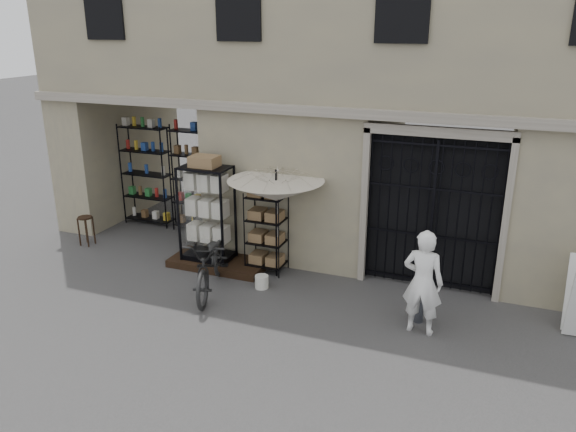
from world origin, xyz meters
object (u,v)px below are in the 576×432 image
at_px(market_umbrella, 276,185).
at_px(bicycle, 213,290).
at_px(wooden_stool, 86,230).
at_px(steel_bollard, 420,298).
at_px(display_cabinet, 207,218).
at_px(white_bucket, 262,282).
at_px(shopkeeper, 419,331).
at_px(wire_rack, 266,233).

height_order(market_umbrella, bicycle, market_umbrella).
xyz_separation_m(wooden_stool, steel_bollard, (7.55, -0.78, 0.09)).
bearing_deg(display_cabinet, white_bucket, -39.31).
xyz_separation_m(white_bucket, wooden_stool, (-4.57, 0.57, 0.23)).
relative_size(white_bucket, bicycle, 0.12).
height_order(bicycle, shopkeeper, bicycle).
bearing_deg(wire_rack, display_cabinet, -168.60).
bearing_deg(wire_rack, market_umbrella, -28.77).
xyz_separation_m(display_cabinet, wire_rack, (1.23, 0.17, -0.21)).
height_order(display_cabinet, white_bucket, display_cabinet).
relative_size(bicycle, steel_bollard, 2.41).
distance_m(display_cabinet, steel_bollard, 4.54).
distance_m(white_bucket, steel_bollard, 3.00).
xyz_separation_m(wire_rack, steel_bollard, (3.20, -0.97, -0.38)).
bearing_deg(market_umbrella, wooden_stool, -179.89).
distance_m(bicycle, wooden_stool, 3.91).
bearing_deg(shopkeeper, bicycle, 3.14).
height_order(display_cabinet, wire_rack, display_cabinet).
bearing_deg(steel_bollard, wire_rack, 163.10).
xyz_separation_m(market_umbrella, shopkeeper, (2.97, -1.11, -1.89)).
relative_size(display_cabinet, wire_rack, 1.26).
relative_size(white_bucket, steel_bollard, 0.29).
relative_size(bicycle, wooden_stool, 3.19).
height_order(wire_rack, steel_bollard, wire_rack).
bearing_deg(market_umbrella, steel_bollard, -15.19).
xyz_separation_m(wire_rack, white_bucket, (0.22, -0.76, -0.70)).
bearing_deg(wire_rack, shopkeeper, -18.05).
bearing_deg(bicycle, shopkeeper, -17.70).
relative_size(bicycle, shopkeeper, 1.21).
xyz_separation_m(bicycle, steel_bollard, (3.79, 0.24, 0.44)).
bearing_deg(white_bucket, steel_bollard, -4.00).
xyz_separation_m(display_cabinet, bicycle, (0.64, -1.04, -1.03)).
bearing_deg(steel_bollard, wooden_stool, 174.09).
distance_m(market_umbrella, steel_bollard, 3.35).
relative_size(wire_rack, bicycle, 0.78).
height_order(wire_rack, wooden_stool, wire_rack).
height_order(wooden_stool, steel_bollard, steel_bollard).
xyz_separation_m(display_cabinet, steel_bollard, (4.43, -0.80, -0.58)).
xyz_separation_m(bicycle, wooden_stool, (-3.76, 1.02, 0.35)).
height_order(display_cabinet, bicycle, display_cabinet).
xyz_separation_m(bicycle, shopkeeper, (3.85, -0.08, 0.00)).
distance_m(display_cabinet, market_umbrella, 1.75).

